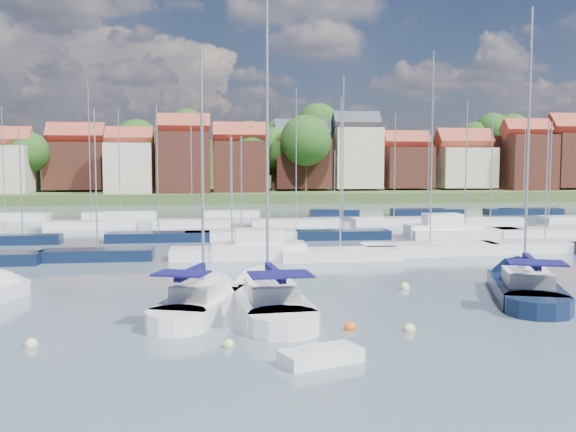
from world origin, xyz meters
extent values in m
plane|color=#4A5B64|center=(0.00, 40.00, 0.00)|extent=(260.00, 260.00, 0.00)
cube|color=white|center=(-9.39, 2.95, 0.25)|extent=(4.57, 6.90, 1.20)
cone|color=white|center=(-8.11, 6.72, 0.25)|extent=(3.52, 3.79, 2.66)
cylinder|color=white|center=(-10.42, -0.07, 0.25)|extent=(3.37, 3.37, 1.20)
cube|color=beige|center=(-9.53, 2.53, 1.20)|extent=(2.62, 3.12, 0.70)
cylinder|color=#B2B2B7|center=(-9.25, 3.37, 6.76)|extent=(0.14, 0.14, 11.82)
cylinder|color=#B2B2B7|center=(-9.82, 1.69, 2.05)|extent=(1.24, 3.39, 0.10)
cube|color=#0E0D44|center=(-9.82, 1.69, 2.20)|extent=(1.37, 3.29, 0.35)
cube|color=#0E0D44|center=(-10.19, 0.60, 2.35)|extent=(2.65, 2.24, 0.08)
cube|color=white|center=(-6.12, 2.74, 0.25)|extent=(3.67, 7.75, 1.20)
cone|color=white|center=(-6.45, 7.44, 0.25)|extent=(3.40, 3.88, 3.15)
cylinder|color=white|center=(-5.85, -1.03, 0.25)|extent=(3.36, 3.36, 1.20)
cube|color=beige|center=(-6.08, 2.21, 1.20)|extent=(2.42, 3.29, 0.70)
cylinder|color=#B2B2B7|center=(-6.16, 3.26, 7.84)|extent=(0.14, 0.14, 13.98)
cylinder|color=#B2B2B7|center=(-6.01, 1.17, 2.05)|extent=(0.40, 4.19, 0.10)
cube|color=#0E0D44|center=(-6.01, 1.17, 2.20)|extent=(0.58, 4.00, 0.35)
cube|color=#0E0D44|center=(-5.91, -0.19, 2.35)|extent=(2.80, 2.07, 0.08)
cube|color=black|center=(7.70, 4.35, 0.25)|extent=(5.44, 8.22, 1.20)
cone|color=black|center=(9.22, 8.85, 0.25)|extent=(4.19, 4.52, 3.17)
cylinder|color=black|center=(6.48, 0.74, 0.25)|extent=(4.02, 4.02, 1.20)
cube|color=beige|center=(7.53, 3.85, 1.20)|extent=(3.12, 3.71, 0.70)
cylinder|color=#B2B2B7|center=(7.87, 4.85, 8.06)|extent=(0.14, 0.14, 14.41)
cylinder|color=#B2B2B7|center=(7.19, 2.85, 2.05)|extent=(1.45, 4.04, 0.10)
cube|color=#0E0D44|center=(7.19, 2.85, 2.20)|extent=(1.57, 3.90, 0.35)
cube|color=#0E0D44|center=(6.75, 1.54, 2.35)|extent=(3.16, 2.67, 0.08)
cone|color=white|center=(-19.66, 9.69, 0.25)|extent=(3.20, 3.47, 2.46)
cube|color=white|center=(-5.02, -5.21, 0.21)|extent=(3.22, 2.33, 0.58)
cylinder|color=white|center=(-5.02, -5.21, 0.37)|extent=(1.36, 1.36, 0.37)
sphere|color=beige|center=(-15.88, -1.97, 0.00)|extent=(0.53, 0.53, 0.53)
sphere|color=beige|center=(-8.25, -2.86, 0.00)|extent=(0.44, 0.44, 0.44)
sphere|color=#D85914|center=(-2.99, -0.92, 0.00)|extent=(0.53, 0.53, 0.53)
sphere|color=beige|center=(-0.53, -1.50, 0.00)|extent=(0.51, 0.51, 0.51)
sphere|color=beige|center=(2.07, 7.47, 0.00)|extent=(0.55, 0.55, 0.55)
cube|color=black|center=(-17.11, 20.54, 0.35)|extent=(8.01, 2.24, 1.00)
cylinder|color=#B2B2B7|center=(-17.11, 20.54, 5.93)|extent=(0.12, 0.12, 10.16)
cube|color=white|center=(-7.27, 20.20, 0.35)|extent=(9.22, 2.58, 1.00)
cylinder|color=#B2B2B7|center=(-7.27, 20.20, 4.94)|extent=(0.12, 0.12, 8.18)
cube|color=white|center=(0.63, 18.61, 0.35)|extent=(8.78, 2.46, 1.00)
cylinder|color=#B2B2B7|center=(0.63, 18.61, 6.38)|extent=(0.12, 0.12, 11.06)
cube|color=white|center=(8.23, 20.67, 0.35)|extent=(10.79, 3.02, 1.00)
cylinder|color=#B2B2B7|center=(8.23, 20.67, 8.29)|extent=(0.12, 0.12, 14.87)
cube|color=white|center=(17.98, 21.03, 0.35)|extent=(10.13, 2.84, 1.00)
cylinder|color=#B2B2B7|center=(17.98, 21.03, 5.65)|extent=(0.12, 0.12, 9.59)
cube|color=white|center=(-5.31, 20.00, 0.50)|extent=(7.00, 2.60, 1.40)
cube|color=white|center=(-5.31, 20.00, 1.60)|extent=(3.50, 2.20, 1.30)
cube|color=black|center=(-25.24, 30.99, 0.35)|extent=(6.54, 1.83, 1.00)
cylinder|color=#B2B2B7|center=(-25.24, 30.99, 5.53)|extent=(0.12, 0.12, 9.37)
cube|color=black|center=(-13.55, 31.64, 0.35)|extent=(9.30, 2.60, 1.00)
cylinder|color=#B2B2B7|center=(-13.55, 31.64, 6.59)|extent=(0.12, 0.12, 11.48)
cube|color=white|center=(-5.94, 32.01, 0.35)|extent=(10.40, 2.91, 1.00)
cylinder|color=#B2B2B7|center=(-5.94, 32.01, 5.24)|extent=(0.12, 0.12, 8.77)
cube|color=black|center=(3.48, 31.28, 0.35)|extent=(8.80, 2.46, 1.00)
cylinder|color=#B2B2B7|center=(3.48, 31.28, 8.01)|extent=(0.12, 0.12, 14.33)
cube|color=white|center=(15.40, 31.16, 0.35)|extent=(10.73, 3.00, 1.00)
cylinder|color=#B2B2B7|center=(15.40, 31.16, 6.92)|extent=(0.12, 0.12, 12.14)
cube|color=white|center=(23.82, 30.97, 0.35)|extent=(10.48, 2.93, 1.00)
cylinder|color=#B2B2B7|center=(23.82, 30.97, 5.99)|extent=(0.12, 0.12, 10.28)
cube|color=white|center=(13.46, 32.00, 0.50)|extent=(7.00, 2.60, 1.40)
cube|color=white|center=(13.46, 32.00, 1.60)|extent=(3.50, 2.20, 1.30)
cube|color=white|center=(-21.71, 44.21, 0.35)|extent=(9.71, 2.72, 1.00)
cylinder|color=#B2B2B7|center=(-21.71, 44.21, 8.29)|extent=(0.12, 0.12, 14.88)
cube|color=white|center=(-10.84, 44.51, 0.35)|extent=(8.49, 2.38, 1.00)
cylinder|color=#B2B2B7|center=(-10.84, 44.51, 6.51)|extent=(0.12, 0.12, 11.31)
cube|color=white|center=(0.79, 43.78, 0.35)|extent=(10.16, 2.85, 1.00)
cylinder|color=#B2B2B7|center=(0.79, 43.78, 8.15)|extent=(0.12, 0.12, 14.59)
cube|color=white|center=(12.17, 43.90, 0.35)|extent=(9.53, 2.67, 1.00)
cylinder|color=#B2B2B7|center=(12.17, 43.90, 6.81)|extent=(0.12, 0.12, 11.91)
cube|color=white|center=(23.16, 42.50, 0.35)|extent=(7.62, 2.13, 1.00)
cylinder|color=#B2B2B7|center=(23.16, 42.50, 6.91)|extent=(0.12, 0.12, 12.13)
cube|color=white|center=(-34.13, 55.68, 0.35)|extent=(10.37, 2.90, 1.00)
cylinder|color=#B2B2B7|center=(-34.13, 55.68, 7.45)|extent=(0.12, 0.12, 13.20)
cube|color=white|center=(-20.26, 56.56, 0.35)|extent=(9.24, 2.59, 1.00)
cylinder|color=#B2B2B7|center=(-20.26, 56.56, 7.43)|extent=(0.12, 0.12, 13.17)
cube|color=white|center=(-6.08, 57.30, 0.35)|extent=(7.57, 2.12, 1.00)
cylinder|color=#B2B2B7|center=(-6.08, 57.30, 5.97)|extent=(0.12, 0.12, 10.24)
cube|color=black|center=(7.88, 57.47, 0.35)|extent=(6.58, 1.84, 1.00)
cylinder|color=#B2B2B7|center=(7.88, 57.47, 4.85)|extent=(0.12, 0.12, 8.01)
cube|color=black|center=(20.94, 57.40, 0.35)|extent=(9.92, 2.78, 1.00)
cylinder|color=#B2B2B7|center=(20.94, 57.40, 6.31)|extent=(0.12, 0.12, 10.92)
cube|color=black|center=(34.28, 56.37, 0.35)|extent=(10.55, 2.95, 1.00)
cylinder|color=#B2B2B7|center=(34.28, 56.37, 6.61)|extent=(0.12, 0.12, 11.51)
cube|color=#3E4D26|center=(0.00, 117.00, 0.30)|extent=(200.00, 70.00, 3.00)
cube|color=#3E4D26|center=(0.00, 142.00, 5.00)|extent=(200.00, 60.00, 14.00)
cube|color=beige|center=(-44.83, 92.19, 5.88)|extent=(9.35, 10.04, 8.56)
cube|color=#983E2C|center=(-44.83, 92.19, 11.30)|extent=(9.54, 4.63, 4.63)
cube|color=brown|center=(-33.65, 97.79, 6.56)|extent=(10.37, 9.97, 8.73)
cube|color=#983E2C|center=(-33.65, 97.79, 12.20)|extent=(10.57, 5.13, 5.13)
cube|color=beige|center=(-22.74, 89.00, 6.08)|extent=(8.09, 8.80, 8.96)
cube|color=#983E2C|center=(-22.74, 89.00, 11.55)|extent=(8.25, 4.00, 4.00)
cube|color=brown|center=(-13.35, 89.94, 7.08)|extent=(9.36, 10.17, 10.97)
cube|color=#983E2C|center=(-13.35, 89.94, 13.72)|extent=(9.54, 4.63, 4.63)
cube|color=brown|center=(-3.04, 91.65, 6.31)|extent=(9.90, 8.56, 9.42)
cube|color=#983E2C|center=(-3.04, 91.65, 12.23)|extent=(10.10, 4.90, 4.90)
cube|color=brown|center=(9.10, 96.65, 6.95)|extent=(10.59, 8.93, 9.49)
cube|color=#383A42|center=(9.10, 96.65, 12.99)|extent=(10.80, 5.24, 5.24)
cube|color=beige|center=(19.71, 95.80, 8.02)|extent=(9.01, 8.61, 11.65)
cube|color=#383A42|center=(19.71, 95.80, 14.95)|extent=(9.19, 4.46, 4.46)
cube|color=brown|center=(30.17, 97.00, 6.20)|extent=(9.10, 9.34, 8.00)
cube|color=#983E2C|center=(30.17, 97.00, 11.32)|extent=(9.28, 4.50, 4.50)
cube|color=beige|center=(41.95, 96.59, 6.14)|extent=(10.86, 9.59, 7.88)
cube|color=#983E2C|center=(41.95, 96.59, 11.41)|extent=(11.07, 5.37, 5.37)
cube|color=brown|center=(53.76, 93.92, 7.09)|extent=(9.18, 9.96, 10.97)
cube|color=#983E2C|center=(53.76, 93.92, 13.70)|extent=(9.36, 4.54, 4.54)
cube|color=brown|center=(65.18, 95.21, 7.58)|extent=(11.39, 9.67, 10.76)
cube|color=#983E2C|center=(65.18, 95.21, 14.36)|extent=(11.62, 5.64, 5.64)
cylinder|color=#382619|center=(56.77, 115.51, 8.51)|extent=(0.50, 0.50, 4.47)
sphere|color=#285B1C|center=(56.77, 115.51, 14.58)|extent=(8.18, 8.18, 8.18)
cylinder|color=#382619|center=(3.46, 95.93, 3.83)|extent=(0.50, 0.50, 4.46)
sphere|color=#285B1C|center=(3.46, 95.93, 9.88)|extent=(8.15, 8.15, 8.15)
cylinder|color=#382619|center=(15.22, 113.68, 8.58)|extent=(0.50, 0.50, 5.15)
sphere|color=#285B1C|center=(15.22, 113.68, 15.56)|extent=(9.41, 9.41, 9.41)
cylinder|color=#382619|center=(-13.54, 116.31, 8.68)|extent=(0.50, 0.50, 4.56)
sphere|color=#285B1C|center=(-13.54, 116.31, 14.87)|extent=(8.34, 8.34, 8.34)
cylinder|color=#382619|center=(-23.24, 105.25, 4.18)|extent=(0.50, 0.50, 5.15)
sphere|color=#285B1C|center=(-23.24, 105.25, 11.17)|extent=(9.42, 9.42, 9.42)
cylinder|color=#382619|center=(-38.67, 107.32, 6.76)|extent=(0.50, 0.50, 3.42)
sphere|color=#285B1C|center=(-38.67, 107.32, 11.40)|extent=(6.26, 6.26, 6.26)
cylinder|color=#382619|center=(13.76, 104.71, 3.48)|extent=(0.50, 0.50, 3.77)
sphere|color=#285B1C|center=(13.76, 104.71, 8.60)|extent=(6.89, 6.89, 6.89)
cylinder|color=#382619|center=(9.05, 90.94, 4.21)|extent=(0.50, 0.50, 5.21)
sphere|color=#285B1C|center=(9.05, 90.94, 11.28)|extent=(9.53, 9.53, 9.53)
cylinder|color=#382619|center=(61.93, 101.62, 3.09)|extent=(0.50, 0.50, 2.97)
sphere|color=#285B1C|center=(61.93, 101.62, 7.12)|extent=(5.44, 5.44, 5.44)
cylinder|color=#382619|center=(-1.15, 93.75, 4.02)|extent=(0.50, 0.50, 4.84)
sphere|color=#285B1C|center=(-1.15, 93.75, 10.59)|extent=(8.85, 8.85, 8.85)
cylinder|color=#382619|center=(52.68, 115.72, 8.17)|extent=(0.50, 0.50, 3.72)
sphere|color=#285B1C|center=(52.68, 115.72, 13.21)|extent=(6.80, 6.80, 6.80)
cylinder|color=#382619|center=(54.05, 94.13, 3.62)|extent=(0.50, 0.50, 4.05)
sphere|color=#285B1C|center=(54.05, 94.13, 9.11)|extent=(7.40, 7.40, 7.40)
cylinder|color=#382619|center=(-40.96, 92.79, 3.60)|extent=(0.50, 0.50, 4.00)
sphere|color=#285B1C|center=(-40.96, 92.79, 9.04)|extent=(7.32, 7.32, 7.32)
cylinder|color=#382619|center=(6.84, 113.29, 7.91)|extent=(0.50, 0.50, 3.93)
sphere|color=#285B1C|center=(6.84, 113.29, 13.24)|extent=(7.19, 7.19, 7.19)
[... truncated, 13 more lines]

